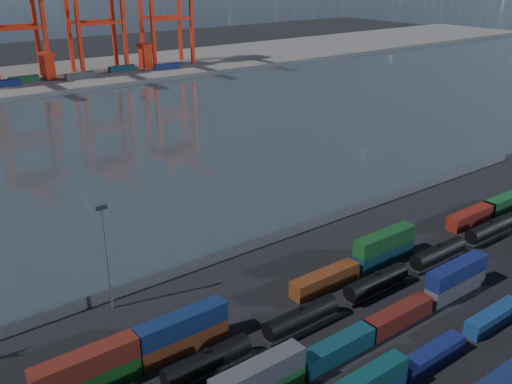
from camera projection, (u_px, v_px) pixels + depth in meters
ground at (381, 317)px, 82.60m from camera, size 700.00×700.00×0.00m
harbor_water at (94, 146)px, 160.01m from camera, size 700.00×700.00×0.00m
container_row_south at (461, 334)px, 75.84m from camera, size 139.97×2.24×4.77m
container_row_mid at (276, 377)px, 67.70m from camera, size 128.90×2.51×5.36m
container_row_north at (215, 322)px, 77.70m from camera, size 141.67×2.61×5.57m
tanker_string at (341, 299)px, 83.51m from camera, size 120.90×2.66×3.81m
waterfront_fence at (263, 241)px, 102.87m from camera, size 160.12×0.12×2.20m
yard_light_mast at (106, 252)px, 81.42m from camera, size 1.60×0.40×16.60m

